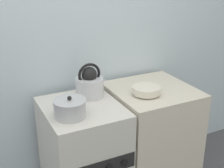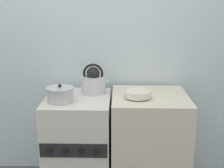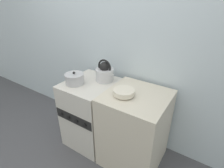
% 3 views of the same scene
% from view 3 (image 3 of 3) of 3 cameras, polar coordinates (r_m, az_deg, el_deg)
% --- Properties ---
extents(ground_plane, '(12.00, 12.00, 0.00)m').
position_cam_3_polar(ground_plane, '(2.32, -11.15, -21.06)').
color(ground_plane, '#4C4C51').
extents(wall_back, '(7.00, 0.06, 2.50)m').
position_cam_3_polar(wall_back, '(2.13, -1.14, 14.75)').
color(wall_back, silver).
rests_on(wall_back, ground_plane).
extents(stove, '(0.52, 0.62, 0.83)m').
position_cam_3_polar(stove, '(2.20, -6.75, -9.15)').
color(stove, beige).
rests_on(stove, ground_plane).
extents(counter, '(0.61, 0.62, 0.85)m').
position_cam_3_polar(counter, '(1.95, 7.33, -14.33)').
color(counter, beige).
rests_on(counter, ground_plane).
extents(kettle, '(0.25, 0.20, 0.25)m').
position_cam_3_polar(kettle, '(1.97, -2.39, 3.64)').
color(kettle, silver).
rests_on(kettle, stove).
extents(cooking_pot, '(0.21, 0.21, 0.14)m').
position_cam_3_polar(cooking_pot, '(1.96, -12.14, 1.71)').
color(cooking_pot, '#B2B2B7').
rests_on(cooking_pot, stove).
extents(enamel_bowl, '(0.20, 0.20, 0.06)m').
position_cam_3_polar(enamel_bowl, '(1.67, 3.92, -2.66)').
color(enamel_bowl, beige).
rests_on(enamel_bowl, counter).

